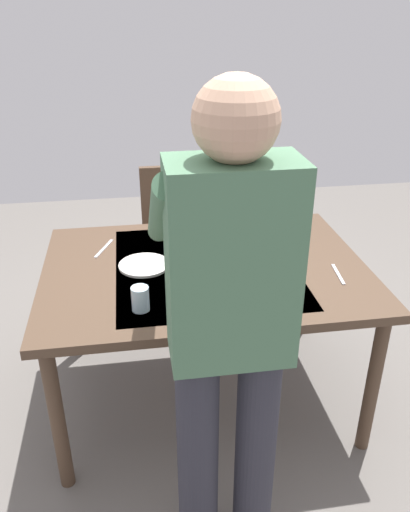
{
  "coord_description": "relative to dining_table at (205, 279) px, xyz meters",
  "views": [
    {
      "loc": [
        0.31,
        2.02,
        1.84
      ],
      "look_at": [
        0.0,
        0.0,
        0.8
      ],
      "focal_mm": 35.74,
      "sensor_mm": 36.0,
      "label": 1
    }
  ],
  "objects": [
    {
      "name": "dining_table",
      "position": [
        0.0,
        0.0,
        0.0
      ],
      "size": [
        1.46,
        1.05,
        0.75
      ],
      "color": "#4C3828",
      "rests_on": "ground_plane"
    },
    {
      "name": "dinner_plate_near",
      "position": [
        0.27,
        -0.04,
        0.08
      ],
      "size": [
        0.23,
        0.23,
        0.01
      ],
      "primitive_type": "cylinder",
      "color": "white",
      "rests_on": "dining_table"
    },
    {
      "name": "wine_bottle",
      "position": [
        0.13,
        0.17,
        0.18
      ],
      "size": [
        0.07,
        0.07,
        0.3
      ],
      "color": "black",
      "rests_on": "dining_table"
    },
    {
      "name": "table_knife",
      "position": [
        0.46,
        -0.25,
        0.07
      ],
      "size": [
        0.09,
        0.19,
        0.0
      ],
      "primitive_type": "cube",
      "rotation": [
        0.0,
        0.0,
        -0.39
      ],
      "color": "silver",
      "rests_on": "dining_table"
    },
    {
      "name": "wine_glass_right",
      "position": [
        -0.46,
        -0.25,
        0.18
      ],
      "size": [
        0.07,
        0.07,
        0.15
      ],
      "color": "white",
      "rests_on": "dining_table"
    },
    {
      "name": "water_cup_near_left",
      "position": [
        -0.36,
        -0.43,
        0.12
      ],
      "size": [
        0.08,
        0.08,
        0.09
      ],
      "primitive_type": "cylinder",
      "color": "silver",
      "rests_on": "dining_table"
    },
    {
      "name": "water_cup_far_left",
      "position": [
        0.3,
        0.32,
        0.12
      ],
      "size": [
        0.07,
        0.07,
        0.1
      ],
      "primitive_type": "cylinder",
      "color": "silver",
      "rests_on": "dining_table"
    },
    {
      "name": "ground_plane",
      "position": [
        0.0,
        0.0,
        -0.68
      ],
      "size": [
        6.0,
        6.0,
        0.0
      ],
      "primitive_type": "plane",
      "color": "#66605B"
    },
    {
      "name": "chair_near",
      "position": [
        0.05,
        -0.91,
        -0.15
      ],
      "size": [
        0.4,
        0.4,
        0.91
      ],
      "color": "#352114",
      "rests_on": "ground_plane"
    },
    {
      "name": "table_fork",
      "position": [
        -0.57,
        0.17,
        0.07
      ],
      "size": [
        0.03,
        0.18,
        0.0
      ],
      "primitive_type": "cube",
      "rotation": [
        0.0,
        0.0,
        -0.11
      ],
      "color": "silver",
      "rests_on": "dining_table"
    },
    {
      "name": "wine_glass_left",
      "position": [
        -0.01,
        -0.09,
        0.18
      ],
      "size": [
        0.07,
        0.07,
        0.15
      ],
      "color": "white",
      "rests_on": "dining_table"
    },
    {
      "name": "person_server",
      "position": [
        0.05,
        0.79,
        0.28
      ],
      "size": [
        0.42,
        0.61,
        1.69
      ],
      "color": "#2D2D38",
      "rests_on": "ground_plane"
    },
    {
      "name": "water_cup_near_right",
      "position": [
        0.03,
        0.02,
        0.12
      ],
      "size": [
        0.08,
        0.08,
        0.1
      ],
      "primitive_type": "cylinder",
      "color": "silver",
      "rests_on": "dining_table"
    },
    {
      "name": "dinner_plate_far",
      "position": [
        -0.01,
        -0.29,
        0.08
      ],
      "size": [
        0.23,
        0.23,
        0.01
      ],
      "primitive_type": "cylinder",
      "color": "white",
      "rests_on": "dining_table"
    },
    {
      "name": "serving_bowl_pasta",
      "position": [
        -0.2,
        0.12,
        0.1
      ],
      "size": [
        0.3,
        0.3,
        0.07
      ],
      "color": "white",
      "rests_on": "dining_table"
    }
  ]
}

